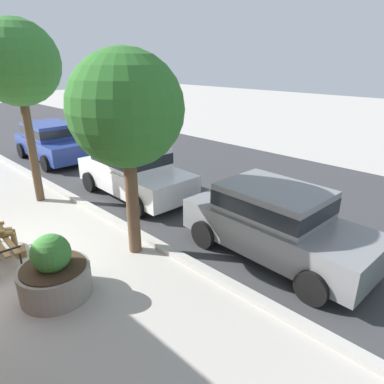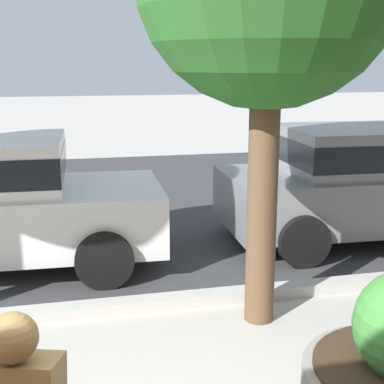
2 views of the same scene
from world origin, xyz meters
TOP-DOWN VIEW (x-y plane):
  - street_surface at (0.00, 7.50)m, footprint 60.00×9.00m
  - curb_stone at (0.00, 2.90)m, footprint 60.00×0.20m
  - parked_car_grey at (3.85, 4.46)m, footprint 4.16×2.05m

SIDE VIEW (x-z plane):
  - street_surface at x=0.00m, z-range 0.00..0.01m
  - curb_stone at x=0.00m, z-range 0.00..0.12m
  - parked_car_grey at x=3.85m, z-range 0.06..1.62m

